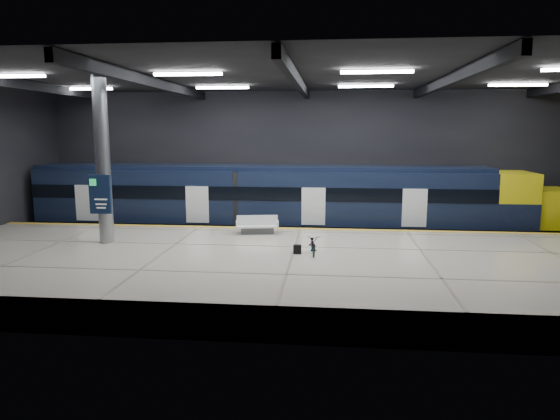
# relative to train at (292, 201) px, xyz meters

# --- Properties ---
(ground) EXTENTS (30.00, 30.00, 0.00)m
(ground) POSITION_rel_train_xyz_m (0.65, -5.50, -2.06)
(ground) COLOR black
(ground) RESTS_ON ground
(room_shell) EXTENTS (30.10, 16.10, 8.05)m
(room_shell) POSITION_rel_train_xyz_m (0.65, -5.49, 3.66)
(room_shell) COLOR black
(room_shell) RESTS_ON ground
(platform) EXTENTS (30.00, 11.00, 1.10)m
(platform) POSITION_rel_train_xyz_m (0.65, -8.00, -1.51)
(platform) COLOR beige
(platform) RESTS_ON ground
(safety_strip) EXTENTS (30.00, 0.40, 0.01)m
(safety_strip) POSITION_rel_train_xyz_m (0.65, -2.75, -0.95)
(safety_strip) COLOR gold
(safety_strip) RESTS_ON platform
(rails) EXTENTS (30.00, 1.52, 0.16)m
(rails) POSITION_rel_train_xyz_m (0.65, 0.00, -1.98)
(rails) COLOR gray
(rails) RESTS_ON ground
(train) EXTENTS (29.40, 2.84, 3.79)m
(train) POSITION_rel_train_xyz_m (0.00, 0.00, 0.00)
(train) COLOR black
(train) RESTS_ON ground
(bench) EXTENTS (2.03, 1.10, 0.85)m
(bench) POSITION_rel_train_xyz_m (-1.27, -4.07, -0.66)
(bench) COLOR #595B60
(bench) RESTS_ON platform
(bicycle) EXTENTS (0.67, 1.52, 0.77)m
(bicycle) POSITION_rel_train_xyz_m (1.42, -7.68, -0.57)
(bicycle) COLOR #99999E
(bicycle) RESTS_ON platform
(pannier_bag) EXTENTS (0.31, 0.19, 0.35)m
(pannier_bag) POSITION_rel_train_xyz_m (0.82, -7.68, -0.78)
(pannier_bag) COLOR black
(pannier_bag) RESTS_ON platform
(info_column) EXTENTS (0.90, 0.78, 6.90)m
(info_column) POSITION_rel_train_xyz_m (-7.35, -6.52, 2.40)
(info_column) COLOR #9EA0A5
(info_column) RESTS_ON platform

